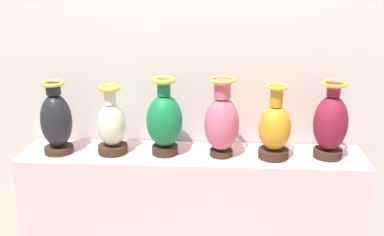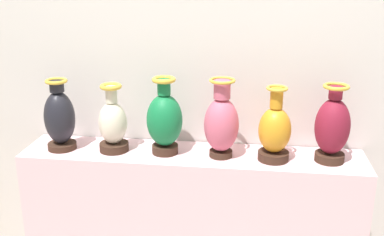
{
  "view_description": "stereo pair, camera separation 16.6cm",
  "coord_description": "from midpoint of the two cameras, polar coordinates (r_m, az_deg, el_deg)",
  "views": [
    {
      "loc": [
        0.13,
        -2.26,
        1.83
      ],
      "look_at": [
        0.0,
        0.0,
        1.08
      ],
      "focal_mm": 43.54,
      "sensor_mm": 36.0,
      "label": 1
    },
    {
      "loc": [
        0.3,
        -2.24,
        1.83
      ],
      "look_at": [
        0.0,
        0.0,
        1.08
      ],
      "focal_mm": 43.54,
      "sensor_mm": 36.0,
      "label": 2
    }
  ],
  "objects": [
    {
      "name": "vase_onyx",
      "position": [
        2.52,
        -14.12,
        -0.03
      ],
      "size": [
        0.16,
        0.16,
        0.38
      ],
      "color": "#382319",
      "rests_on": "display_shelf"
    },
    {
      "name": "vase_emerald",
      "position": [
        2.39,
        -1.4,
        -0.28
      ],
      "size": [
        0.19,
        0.19,
        0.41
      ],
      "color": "#382319",
      "rests_on": "display_shelf"
    },
    {
      "name": "vase_burgundy",
      "position": [
        2.42,
        18.71,
        -1.12
      ],
      "size": [
        0.17,
        0.17,
        0.4
      ],
      "color": "#382319",
      "rests_on": "display_shelf"
    },
    {
      "name": "vase_ivory",
      "position": [
        2.45,
        -7.77,
        -0.72
      ],
      "size": [
        0.15,
        0.15,
        0.36
      ],
      "color": "#382319",
      "rests_on": "display_shelf"
    },
    {
      "name": "display_shelf",
      "position": [
        2.65,
        1.84,
        -13.27
      ],
      "size": [
        1.8,
        0.34,
        0.89
      ],
      "primitive_type": "cube",
      "color": "beige",
      "rests_on": "ground_plane"
    },
    {
      "name": "vase_amber",
      "position": [
        2.36,
        12.08,
        -1.61
      ],
      "size": [
        0.16,
        0.16,
        0.38
      ],
      "color": "#382319",
      "rests_on": "display_shelf"
    },
    {
      "name": "back_wall",
      "position": [
        2.51,
        2.45,
        11.15
      ],
      "size": [
        4.08,
        0.14,
        3.0
      ],
      "color": "silver",
      "rests_on": "ground_plane"
    },
    {
      "name": "vase_rose",
      "position": [
        2.36,
        5.64,
        -0.62
      ],
      "size": [
        0.18,
        0.18,
        0.41
      ],
      "color": "#382319",
      "rests_on": "display_shelf"
    }
  ]
}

